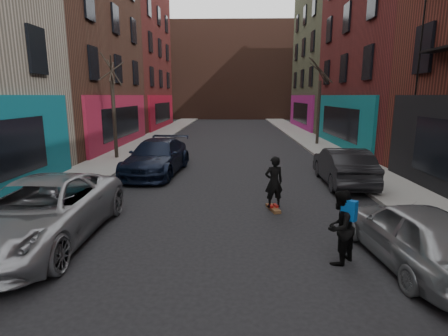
# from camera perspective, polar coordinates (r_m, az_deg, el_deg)

# --- Properties ---
(sidewalk_left) EXTENTS (2.50, 84.00, 0.13)m
(sidewalk_left) POSITION_cam_1_polar(r_m,az_deg,el_deg) (31.70, -10.35, 5.39)
(sidewalk_left) COLOR gray
(sidewalk_left) RESTS_ON ground
(sidewalk_right) EXTENTS (2.50, 84.00, 0.13)m
(sidewalk_right) POSITION_cam_1_polar(r_m,az_deg,el_deg) (31.61, 12.52, 5.29)
(sidewalk_right) COLOR gray
(sidewalk_right) RESTS_ON ground
(building_far) EXTENTS (40.00, 10.00, 14.00)m
(building_far) POSITION_cam_1_polar(r_m,az_deg,el_deg) (56.95, 1.31, 15.31)
(building_far) COLOR #47281E
(building_far) RESTS_ON ground
(tree_left_far) EXTENTS (2.00, 2.00, 6.50)m
(tree_left_far) POSITION_cam_1_polar(r_m,az_deg,el_deg) (19.91, -17.68, 10.93)
(tree_left_far) COLOR black
(tree_left_far) RESTS_ON sidewalk_left
(tree_right_far) EXTENTS (2.00, 2.00, 6.80)m
(tree_right_far) POSITION_cam_1_polar(r_m,az_deg,el_deg) (25.55, 15.33, 11.47)
(tree_right_far) COLOR black
(tree_right_far) RESTS_ON sidewalk_right
(parked_left_far) EXTENTS (2.56, 5.52, 1.53)m
(parked_left_far) POSITION_cam_1_polar(r_m,az_deg,el_deg) (9.47, -27.80, -6.32)
(parked_left_far) COLOR #989AA1
(parked_left_far) RESTS_ON ground
(parked_left_end) EXTENTS (2.58, 5.45, 1.54)m
(parked_left_end) POSITION_cam_1_polar(r_m,az_deg,el_deg) (15.99, -10.91, 1.78)
(parked_left_end) COLOR black
(parked_left_end) RESTS_ON ground
(parked_right_far) EXTENTS (1.97, 4.16, 1.37)m
(parked_right_far) POSITION_cam_1_polar(r_m,az_deg,el_deg) (8.30, 28.73, -9.42)
(parked_right_far) COLOR gray
(parked_right_far) RESTS_ON ground
(parked_right_end) EXTENTS (1.72, 4.51, 1.47)m
(parked_right_end) POSITION_cam_1_polar(r_m,az_deg,el_deg) (14.63, 18.86, 0.30)
(parked_right_end) COLOR black
(parked_right_end) RESTS_ON ground
(skateboard) EXTENTS (0.41, 0.83, 0.10)m
(skateboard) POSITION_cam_1_polar(r_m,az_deg,el_deg) (10.98, 8.02, -6.56)
(skateboard) COLOR brown
(skateboard) RESTS_ON ground
(skateboarder) EXTENTS (0.66, 0.51, 1.59)m
(skateboarder) POSITION_cam_1_polar(r_m,az_deg,el_deg) (10.75, 8.15, -2.27)
(skateboarder) COLOR black
(skateboarder) RESTS_ON skateboard
(pedestrian) EXTENTS (0.97, 0.97, 1.58)m
(pedestrian) POSITION_cam_1_polar(r_m,az_deg,el_deg) (7.75, 18.38, -9.12)
(pedestrian) COLOR black
(pedestrian) RESTS_ON ground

